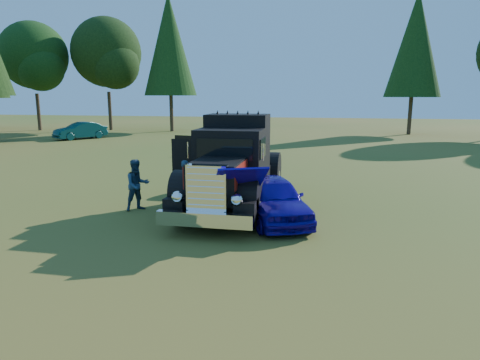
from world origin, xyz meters
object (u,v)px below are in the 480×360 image
object	(u,v)px
diamond_t_truck	(232,169)
spectator_far	(137,185)
distant_teal_car	(81,131)
hotrod_coupe	(272,198)
spectator_near	(187,185)

from	to	relation	value
diamond_t_truck	spectator_far	size ratio (longest dim) A/B	4.37
diamond_t_truck	distant_teal_car	world-z (taller)	diamond_t_truck
hotrod_coupe	distant_teal_car	xyz separation A→B (m)	(-18.65, 20.46, 0.03)
spectator_near	spectator_far	bearing A→B (deg)	138.13
diamond_t_truck	distant_teal_car	size ratio (longest dim) A/B	1.69
distant_teal_car	spectator_near	bearing A→B (deg)	-18.40
spectator_far	distant_teal_car	bearing A→B (deg)	79.41
hotrod_coupe	spectator_far	xyz separation A→B (m)	(-4.38, 0.33, 0.15)
spectator_near	distant_teal_car	size ratio (longest dim) A/B	0.38
spectator_near	diamond_t_truck	bearing A→B (deg)	-38.63
diamond_t_truck	spectator_near	xyz separation A→B (m)	(-1.39, -0.47, -0.48)
diamond_t_truck	hotrod_coupe	world-z (taller)	diamond_t_truck
hotrod_coupe	spectator_near	bearing A→B (deg)	165.46
spectator_near	distant_teal_car	distance (m)	25.27
distant_teal_car	diamond_t_truck	bearing A→B (deg)	-15.33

